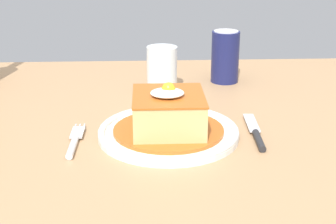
# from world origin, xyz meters

# --- Properties ---
(dining_table) EXTENTS (1.19, 0.85, 0.76)m
(dining_table) POSITION_xyz_m (0.00, 0.00, 0.64)
(dining_table) COLOR #A87F56
(dining_table) RESTS_ON ground_plane
(main_plate) EXTENTS (0.25, 0.25, 0.02)m
(main_plate) POSITION_xyz_m (0.03, -0.12, 0.76)
(main_plate) COLOR white
(main_plate) RESTS_ON dining_table
(sandwich_meal) EXTENTS (0.20, 0.20, 0.09)m
(sandwich_meal) POSITION_xyz_m (0.03, -0.12, 0.80)
(sandwich_meal) COLOR #B75B1E
(sandwich_meal) RESTS_ON main_plate
(fork) EXTENTS (0.02, 0.14, 0.01)m
(fork) POSITION_xyz_m (-0.13, -0.15, 0.76)
(fork) COLOR silver
(fork) RESTS_ON dining_table
(knife) EXTENTS (0.02, 0.17, 0.01)m
(knife) POSITION_xyz_m (0.19, -0.13, 0.76)
(knife) COLOR #262628
(knife) RESTS_ON dining_table
(soda_can) EXTENTS (0.07, 0.07, 0.12)m
(soda_can) POSITION_xyz_m (0.18, 0.22, 0.82)
(soda_can) COLOR #191E51
(soda_can) RESTS_ON dining_table
(drinking_glass) EXTENTS (0.07, 0.07, 0.10)m
(drinking_glass) POSITION_xyz_m (0.03, 0.14, 0.80)
(drinking_glass) COLOR #3F2314
(drinking_glass) RESTS_ON dining_table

